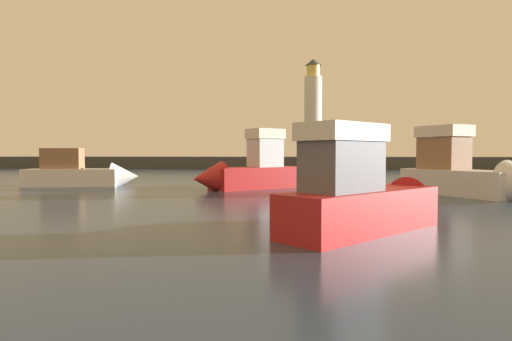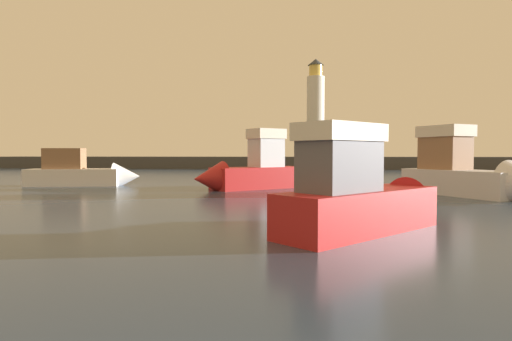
{
  "view_description": "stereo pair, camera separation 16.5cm",
  "coord_description": "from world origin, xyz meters",
  "px_view_note": "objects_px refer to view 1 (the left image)",
  "views": [
    {
      "loc": [
        0.2,
        -0.66,
        2.35
      ],
      "look_at": [
        -1.78,
        19.4,
        1.53
      ],
      "focal_mm": 29.92,
      "sensor_mm": 36.0,
      "label": 1
    },
    {
      "loc": [
        0.36,
        -0.65,
        2.35
      ],
      "look_at": [
        -1.78,
        19.4,
        1.53
      ],
      "focal_mm": 29.92,
      "sensor_mm": 36.0,
      "label": 2
    }
  ],
  "objects_px": {
    "motorboat_0": "(473,174)",
    "motorboat_4": "(370,196)",
    "motorboat_1": "(84,173)",
    "lighthouse": "(313,111)",
    "motorboat_2": "(249,171)"
  },
  "relations": [
    {
      "from": "motorboat_2",
      "to": "motorboat_4",
      "type": "bearing_deg",
      "value": -69.73
    },
    {
      "from": "motorboat_1",
      "to": "motorboat_2",
      "type": "distance_m",
      "value": 12.26
    },
    {
      "from": "lighthouse",
      "to": "motorboat_2",
      "type": "bearing_deg",
      "value": -98.22
    },
    {
      "from": "motorboat_0",
      "to": "motorboat_4",
      "type": "bearing_deg",
      "value": -123.42
    },
    {
      "from": "motorboat_0",
      "to": "motorboat_4",
      "type": "xyz_separation_m",
      "value": [
        -7.38,
        -11.19,
        -0.13
      ]
    },
    {
      "from": "motorboat_1",
      "to": "motorboat_0",
      "type": "bearing_deg",
      "value": -11.31
    },
    {
      "from": "motorboat_2",
      "to": "lighthouse",
      "type": "bearing_deg",
      "value": 81.78
    },
    {
      "from": "motorboat_1",
      "to": "motorboat_4",
      "type": "height_order",
      "value": "motorboat_4"
    },
    {
      "from": "motorboat_4",
      "to": "motorboat_1",
      "type": "bearing_deg",
      "value": 137.36
    },
    {
      "from": "motorboat_1",
      "to": "motorboat_2",
      "type": "bearing_deg",
      "value": -7.2
    },
    {
      "from": "motorboat_1",
      "to": "motorboat_2",
      "type": "height_order",
      "value": "motorboat_2"
    },
    {
      "from": "lighthouse",
      "to": "motorboat_1",
      "type": "height_order",
      "value": "lighthouse"
    },
    {
      "from": "lighthouse",
      "to": "motorboat_0",
      "type": "height_order",
      "value": "lighthouse"
    },
    {
      "from": "motorboat_4",
      "to": "motorboat_2",
      "type": "bearing_deg",
      "value": 110.27
    },
    {
      "from": "motorboat_0",
      "to": "motorboat_1",
      "type": "xyz_separation_m",
      "value": [
        -24.95,
        4.99,
        -0.31
      ]
    }
  ]
}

